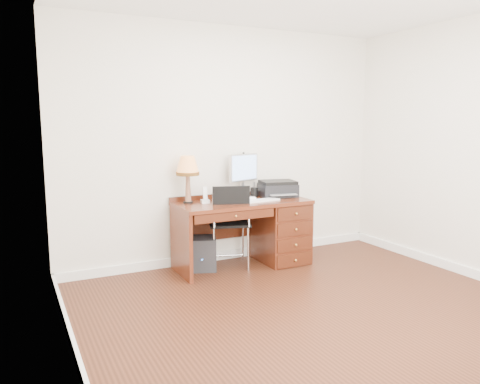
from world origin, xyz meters
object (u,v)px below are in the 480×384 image
desk (267,228)px  phone (205,198)px  printer (278,189)px  equipment_box (202,253)px  leg_lamp (188,169)px  chair (232,218)px  monitor (244,170)px

desk → phone: bearing=175.6°
printer → equipment_box: (-0.98, -0.02, -0.66)m
phone → equipment_box: (-0.03, 0.04, -0.62)m
printer → equipment_box: 1.19m
desk → printer: size_ratio=3.17×
equipment_box → desk: bearing=14.0°
desk → printer: printer is taller
printer → equipment_box: size_ratio=1.31×
printer → leg_lamp: size_ratio=0.92×
leg_lamp → equipment_box: bearing=-21.0°
leg_lamp → phone: bearing=-28.9°
phone → chair: (0.29, -0.06, -0.23)m
monitor → phone: bearing=178.4°
chair → desk: bearing=18.6°
desk → chair: 0.48m
phone → desk: bearing=3.6°
desk → equipment_box: desk is taller
desk → leg_lamp: (-0.91, 0.15, 0.71)m
monitor → chair: bearing=-158.3°
monitor → printer: (0.38, -0.13, -0.23)m
printer → chair: (-0.67, -0.12, -0.27)m
monitor → equipment_box: monitor is taller
printer → phone: (-0.95, -0.06, -0.04)m
leg_lamp → chair: bearing=-18.6°
phone → monitor: bearing=26.0°
monitor → chair: size_ratio=0.54×
desk → printer: bearing=28.6°
monitor → printer: size_ratio=1.07×
leg_lamp → phone: leg_lamp is taller
phone → chair: 0.37m
chair → equipment_box: 0.52m
leg_lamp → chair: (0.45, -0.15, -0.55)m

